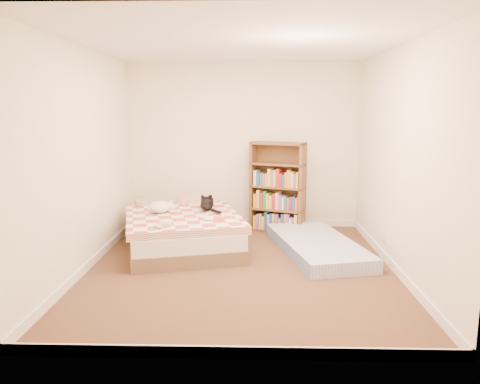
{
  "coord_description": "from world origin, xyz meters",
  "views": [
    {
      "loc": [
        0.13,
        -5.16,
        1.81
      ],
      "look_at": [
        -0.01,
        0.3,
        0.84
      ],
      "focal_mm": 35.0,
      "sensor_mm": 36.0,
      "label": 1
    }
  ],
  "objects_px": {
    "black_cat": "(207,204)",
    "white_dog": "(160,207)",
    "bed": "(182,229)",
    "floor_mattress": "(317,246)",
    "bookshelf": "(277,198)"
  },
  "relations": [
    {
      "from": "black_cat",
      "to": "white_dog",
      "type": "distance_m",
      "value": 0.65
    },
    {
      "from": "bed",
      "to": "floor_mattress",
      "type": "relative_size",
      "value": 1.19
    },
    {
      "from": "bookshelf",
      "to": "black_cat",
      "type": "xyz_separation_m",
      "value": [
        -0.98,
        -0.63,
        0.03
      ]
    },
    {
      "from": "floor_mattress",
      "to": "white_dog",
      "type": "height_order",
      "value": "white_dog"
    },
    {
      "from": "bookshelf",
      "to": "floor_mattress",
      "type": "bearing_deg",
      "value": -45.12
    },
    {
      "from": "bookshelf",
      "to": "floor_mattress",
      "type": "xyz_separation_m",
      "value": [
        0.46,
        -1.07,
        -0.42
      ]
    },
    {
      "from": "bookshelf",
      "to": "white_dog",
      "type": "bearing_deg",
      "value": -129.37
    },
    {
      "from": "bed",
      "to": "black_cat",
      "type": "height_order",
      "value": "black_cat"
    },
    {
      "from": "bookshelf",
      "to": "black_cat",
      "type": "distance_m",
      "value": 1.17
    },
    {
      "from": "white_dog",
      "to": "bed",
      "type": "bearing_deg",
      "value": -29.18
    },
    {
      "from": "bed",
      "to": "floor_mattress",
      "type": "height_order",
      "value": "bed"
    },
    {
      "from": "bookshelf",
      "to": "floor_mattress",
      "type": "height_order",
      "value": "bookshelf"
    },
    {
      "from": "bookshelf",
      "to": "black_cat",
      "type": "height_order",
      "value": "bookshelf"
    },
    {
      "from": "bed",
      "to": "black_cat",
      "type": "bearing_deg",
      "value": 17.27
    },
    {
      "from": "bed",
      "to": "black_cat",
      "type": "distance_m",
      "value": 0.48
    }
  ]
}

